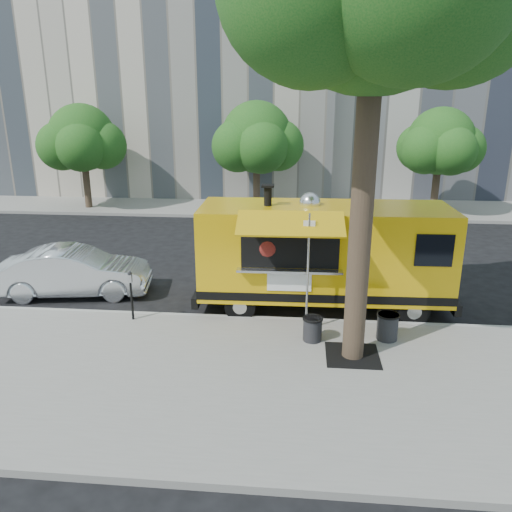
{
  "coord_description": "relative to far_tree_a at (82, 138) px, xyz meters",
  "views": [
    {
      "loc": [
        1.35,
        -13.07,
        5.73
      ],
      "look_at": [
        0.14,
        0.0,
        1.57
      ],
      "focal_mm": 35.0,
      "sensor_mm": 36.0,
      "label": 1
    }
  ],
  "objects": [
    {
      "name": "far_sidewalk",
      "position": [
        10.0,
        1.2,
        -3.7
      ],
      "size": [
        60.0,
        5.0,
        0.15
      ],
      "primitive_type": "cube",
      "color": "gray",
      "rests_on": "ground"
    },
    {
      "name": "sidewalk",
      "position": [
        10.0,
        -16.3,
        -3.7
      ],
      "size": [
        60.0,
        6.0,
        0.15
      ],
      "primitive_type": "cube",
      "color": "gray",
      "rests_on": "ground"
    },
    {
      "name": "far_tree_a",
      "position": [
        0.0,
        0.0,
        0.0
      ],
      "size": [
        3.42,
        3.42,
        5.36
      ],
      "color": "#33261C",
      "rests_on": "far_sidewalk"
    },
    {
      "name": "far_tree_c",
      "position": [
        18.0,
        0.1,
        -0.06
      ],
      "size": [
        3.24,
        3.24,
        5.21
      ],
      "color": "#33261C",
      "rests_on": "far_sidewalk"
    },
    {
      "name": "parking_meter",
      "position": [
        7.0,
        -13.65,
        -2.79
      ],
      "size": [
        0.11,
        0.11,
        1.33
      ],
      "color": "black",
      "rests_on": "sidewalk"
    },
    {
      "name": "trash_bin_right",
      "position": [
        13.5,
        -14.19,
        -3.28
      ],
      "size": [
        0.55,
        0.55,
        0.65
      ],
      "color": "black",
      "rests_on": "sidewalk"
    },
    {
      "name": "curb",
      "position": [
        10.0,
        -13.23,
        -3.7
      ],
      "size": [
        60.0,
        0.14,
        0.16
      ],
      "primitive_type": "cube",
      "color": "#999993",
      "rests_on": "ground"
    },
    {
      "name": "far_tree_b",
      "position": [
        9.0,
        0.4,
        0.06
      ],
      "size": [
        3.6,
        3.6,
        5.5
      ],
      "color": "#33261C",
      "rests_on": "far_sidewalk"
    },
    {
      "name": "trash_bin_left",
      "position": [
        11.7,
        -14.42,
        -3.31
      ],
      "size": [
        0.49,
        0.49,
        0.59
      ],
      "color": "black",
      "rests_on": "sidewalk"
    },
    {
      "name": "food_truck",
      "position": [
        11.97,
        -12.13,
        -2.13
      ],
      "size": [
        7.13,
        3.39,
        3.5
      ],
      "rotation": [
        0.0,
        0.0,
        0.02
      ],
      "color": "#DCA80B",
      "rests_on": "ground"
    },
    {
      "name": "sedan",
      "position": [
        4.59,
        -11.74,
        -3.04
      ],
      "size": [
        4.62,
        2.19,
        1.46
      ],
      "primitive_type": "imported",
      "rotation": [
        0.0,
        0.0,
        1.72
      ],
      "color": "silver",
      "rests_on": "ground"
    },
    {
      "name": "sign_post",
      "position": [
        11.55,
        -13.85,
        -1.93
      ],
      "size": [
        0.28,
        0.06,
        3.0
      ],
      "color": "silver",
      "rests_on": "sidewalk"
    },
    {
      "name": "ground",
      "position": [
        10.0,
        -12.3,
        -3.78
      ],
      "size": [
        120.0,
        120.0,
        0.0
      ],
      "primitive_type": "plane",
      "color": "black",
      "rests_on": "ground"
    },
    {
      "name": "tree_well",
      "position": [
        12.6,
        -15.1,
        -3.62
      ],
      "size": [
        1.2,
        1.2,
        0.02
      ],
      "primitive_type": "cube",
      "color": "black",
      "rests_on": "sidewalk"
    },
    {
      "name": "building_mid",
      "position": [
        22.0,
        10.7,
        6.22
      ],
      "size": [
        20.0,
        14.0,
        20.0
      ],
      "primitive_type": "cube",
      "color": "#9E9994",
      "rests_on": "ground"
    }
  ]
}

